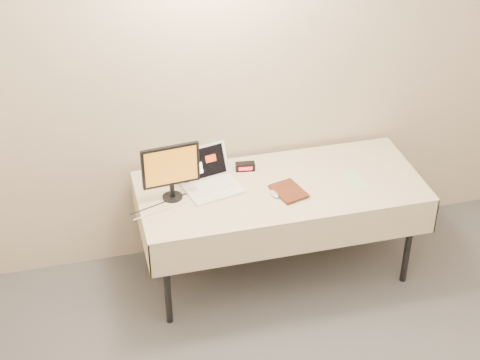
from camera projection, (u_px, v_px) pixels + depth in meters
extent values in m
cube|color=beige|center=(264.00, 70.00, 4.81)|extent=(4.00, 0.10, 2.70)
cylinder|color=black|center=(167.00, 281.00, 4.59)|extent=(0.04, 0.04, 0.69)
cylinder|color=black|center=(409.00, 241.00, 4.92)|extent=(0.04, 0.04, 0.69)
cylinder|color=black|center=(153.00, 226.00, 5.07)|extent=(0.04, 0.04, 0.69)
cylinder|color=black|center=(374.00, 193.00, 5.40)|extent=(0.04, 0.04, 0.69)
cube|color=gray|center=(281.00, 189.00, 4.79)|extent=(1.80, 0.75, 0.04)
cube|color=beige|center=(281.00, 186.00, 4.78)|extent=(1.86, 0.81, 0.01)
cube|color=beige|center=(299.00, 238.00, 4.53)|extent=(1.86, 0.01, 0.25)
cube|color=beige|center=(264.00, 170.00, 5.18)|extent=(1.86, 0.01, 0.25)
cube|color=beige|center=(141.00, 223.00, 4.66)|extent=(0.01, 0.81, 0.25)
cube|color=beige|center=(409.00, 183.00, 5.04)|extent=(0.01, 0.81, 0.25)
cube|color=white|center=(214.00, 190.00, 4.72)|extent=(0.39, 0.31, 0.02)
cube|color=white|center=(203.00, 163.00, 4.78)|extent=(0.36, 0.17, 0.21)
cube|color=black|center=(203.00, 163.00, 4.78)|extent=(0.31, 0.14, 0.18)
cylinder|color=black|center=(173.00, 197.00, 4.66)|extent=(0.14, 0.14, 0.01)
cube|color=black|center=(172.00, 190.00, 4.63)|extent=(0.03, 0.02, 0.09)
cube|color=black|center=(171.00, 166.00, 4.53)|extent=(0.37, 0.06, 0.28)
cube|color=orange|center=(171.00, 166.00, 4.53)|extent=(0.33, 0.03, 0.24)
imported|color=brown|center=(278.00, 181.00, 4.61)|extent=(0.17, 0.07, 0.23)
cube|color=black|center=(245.00, 166.00, 4.92)|extent=(0.14, 0.07, 0.05)
cube|color=#FF0C25|center=(246.00, 169.00, 4.90)|extent=(0.09, 0.01, 0.02)
ellipsoid|color=silver|center=(274.00, 194.00, 4.68)|extent=(0.06, 0.10, 0.02)
cube|color=#C2E9B9|center=(355.00, 180.00, 4.83)|extent=(0.12, 0.26, 0.00)
cube|color=black|center=(173.00, 200.00, 4.63)|extent=(0.06, 0.03, 0.01)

